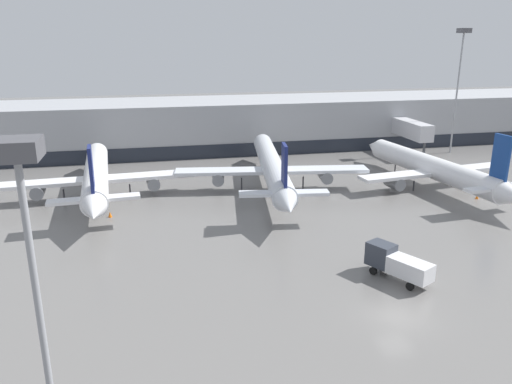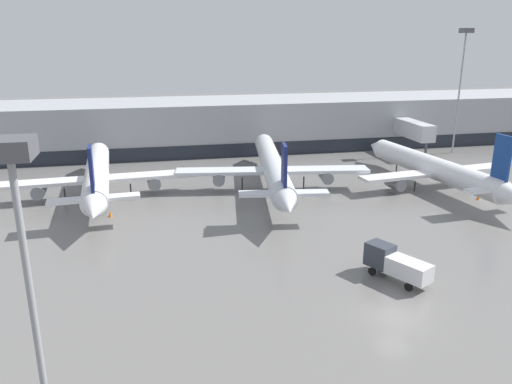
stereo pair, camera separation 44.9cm
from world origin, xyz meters
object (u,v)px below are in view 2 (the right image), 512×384
Objects in this scene: parked_jet_4 at (273,167)px; service_truck_1 at (395,263)px; traffic_cone_1 at (110,214)px; parked_jet_0 at (436,169)px; apron_light_mast_2 at (463,58)px; parked_jet_1 at (97,176)px; apron_light_mast_3 at (19,219)px; traffic_cone_0 at (478,197)px.

service_truck_1 is (4.01, -27.70, -1.75)m from parked_jet_4.
parked_jet_4 reaches higher than traffic_cone_1.
parked_jet_4 is 6.19× the size of service_truck_1.
apron_light_mast_2 is at bearing -45.14° from parked_jet_0.
parked_jet_4 is at bearing -97.13° from parked_jet_1.
apron_light_mast_2 is 82.98m from apron_light_mast_3.
parked_jet_0 is 28.09m from apron_light_mast_2.
parked_jet_0 is 59.64m from apron_light_mast_3.
traffic_cone_1 is at bearing -159.23° from apron_light_mast_2.
parked_jet_4 is 2.32× the size of apron_light_mast_3.
parked_jet_0 is 1.56× the size of apron_light_mast_2.
service_truck_1 is 27.90m from traffic_cone_0.
parked_jet_1 is 0.90× the size of parked_jet_4.
traffic_cone_0 is 0.03× the size of apron_light_mast_2.
apron_light_mast_3 reaches higher than traffic_cone_1.
apron_light_mast_2 reaches higher than parked_jet_0.
parked_jet_1 is 5.58× the size of service_truck_1.
parked_jet_1 is 45.54m from apron_light_mast_3.
parked_jet_1 is at bearing 104.14° from traffic_cone_1.
parked_jet_0 is 0.89× the size of parked_jet_4.
traffic_cone_1 is 0.04× the size of apron_light_mast_3.
traffic_cone_0 is 46.07m from traffic_cone_1.
traffic_cone_0 is 0.96× the size of traffic_cone_1.
traffic_cone_0 is (47.89, -10.70, -2.71)m from parked_jet_1.
parked_jet_4 is at bearing 63.94° from apron_light_mast_3.
apron_light_mast_3 is at bearing 125.49° from parked_jet_0.
parked_jet_4 is 26.86m from traffic_cone_0.
apron_light_mast_3 is (-46.05, -33.69, 12.70)m from traffic_cone_0.
traffic_cone_1 is 38.87m from apron_light_mast_3.
apron_light_mast_2 reaches higher than parked_jet_4.
apron_light_mast_3 is at bearing 178.58° from parked_jet_1.
parked_jet_0 is at bearing -90.15° from parked_jet_4.
apron_light_mast_3 reaches higher than parked_jet_4.
parked_jet_1 is 63.42m from apron_light_mast_2.
traffic_cone_0 is (2.73, -5.97, -2.37)m from parked_jet_0.
parked_jet_1 is 1.58× the size of apron_light_mast_2.
parked_jet_4 reaches higher than traffic_cone_0.
apron_light_mast_2 is at bearing 20.77° from traffic_cone_1.
traffic_cone_0 is at bearing -102.03° from parked_jet_4.
apron_light_mast_2 is (12.35, 25.16, 16.29)m from traffic_cone_0.
apron_light_mast_2 reaches higher than apron_light_mast_3.
parked_jet_1 reaches higher than parked_jet_4.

